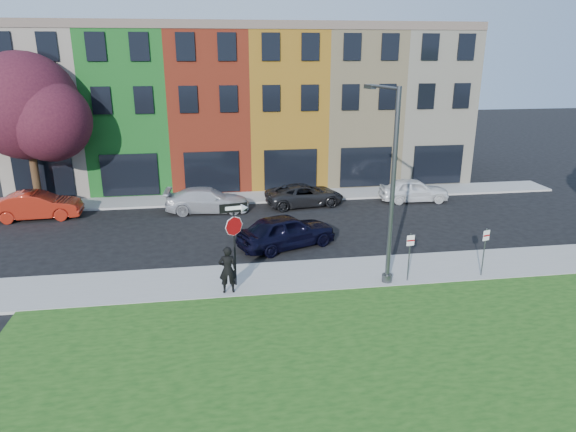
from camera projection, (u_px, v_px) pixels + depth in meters
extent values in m
plane|color=black|center=(360.00, 310.00, 18.22)|extent=(120.00, 120.00, 0.00)
cube|color=#98948F|center=(386.00, 271.00, 21.31)|extent=(40.00, 3.00, 0.12)
cube|color=#98948F|center=(246.00, 198.00, 31.89)|extent=(40.00, 2.40, 0.12)
cube|color=beige|center=(59.00, 110.00, 34.50)|extent=(5.00, 10.00, 10.00)
cube|color=green|center=(136.00, 108.00, 35.21)|extent=(5.00, 10.00, 10.00)
cube|color=#A5311B|center=(209.00, 107.00, 35.92)|extent=(5.00, 10.00, 10.00)
cube|color=gold|center=(280.00, 106.00, 36.63)|extent=(5.00, 10.00, 10.00)
cube|color=tan|center=(348.00, 105.00, 37.34)|extent=(5.00, 10.00, 10.00)
cube|color=beige|center=(413.00, 104.00, 38.05)|extent=(5.00, 10.00, 10.00)
cube|color=black|center=(252.00, 171.00, 32.59)|extent=(30.00, 0.12, 2.60)
cylinder|color=black|center=(235.00, 246.00, 19.42)|extent=(0.08, 0.08, 3.23)
cylinder|color=silver|center=(234.00, 226.00, 19.15)|extent=(0.77, 0.16, 0.77)
cylinder|color=maroon|center=(234.00, 226.00, 19.13)|extent=(0.72, 0.14, 0.73)
cube|color=black|center=(233.00, 208.00, 18.93)|extent=(1.04, 0.21, 0.34)
cube|color=silver|center=(233.00, 208.00, 18.90)|extent=(0.65, 0.13, 0.14)
imported|color=black|center=(228.00, 270.00, 19.04)|extent=(0.68, 0.45, 1.83)
imported|color=black|center=(286.00, 231.00, 23.84)|extent=(5.05, 5.95, 1.59)
imported|color=maroon|center=(37.00, 205.00, 27.89)|extent=(2.08, 4.74, 1.51)
imported|color=#ABABB0|center=(207.00, 200.00, 29.15)|extent=(2.39, 4.91, 1.37)
imported|color=black|center=(305.00, 195.00, 30.35)|extent=(3.43, 5.22, 1.28)
imported|color=white|center=(414.00, 190.00, 31.18)|extent=(2.17, 4.34, 1.41)
cylinder|color=#47494C|center=(393.00, 190.00, 19.05)|extent=(0.18, 0.18, 7.49)
cylinder|color=#47494C|center=(387.00, 278.00, 20.16)|extent=(0.40, 0.40, 0.30)
cylinder|color=#47494C|center=(385.00, 87.00, 18.82)|extent=(0.52, 1.98, 0.12)
cube|color=#47494C|center=(370.00, 87.00, 19.82)|extent=(0.35, 0.59, 0.16)
cylinder|color=#47494C|center=(409.00, 257.00, 20.02)|extent=(0.05, 0.05, 1.96)
cube|color=silver|center=(411.00, 241.00, 19.78)|extent=(0.32, 0.06, 0.42)
cube|color=maroon|center=(411.00, 241.00, 19.76)|extent=(0.32, 0.05, 0.06)
cylinder|color=#47494C|center=(484.00, 252.00, 20.46)|extent=(0.05, 0.05, 2.00)
cube|color=silver|center=(486.00, 235.00, 20.21)|extent=(0.31, 0.11, 0.42)
cube|color=maroon|center=(487.00, 236.00, 20.19)|extent=(0.31, 0.10, 0.06)
cylinder|color=#322210|center=(35.00, 174.00, 29.69)|extent=(0.44, 0.44, 3.65)
sphere|color=black|center=(25.00, 106.00, 28.49)|extent=(5.94, 5.94, 5.94)
sphere|color=black|center=(50.00, 121.00, 28.09)|extent=(4.45, 4.45, 4.45)
sphere|color=black|center=(8.00, 115.00, 29.46)|extent=(4.15, 4.15, 4.15)
sphere|color=black|center=(31.00, 86.00, 28.77)|extent=(3.56, 3.56, 3.56)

